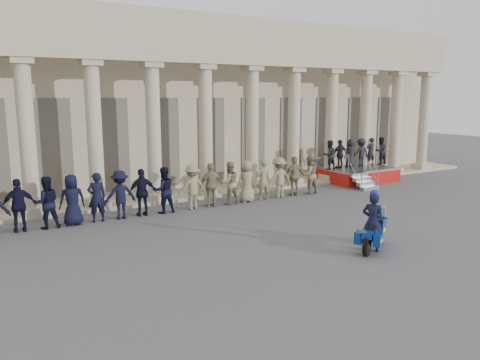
# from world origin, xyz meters

# --- Properties ---
(ground) EXTENTS (90.00, 90.00, 0.00)m
(ground) POSITION_xyz_m (0.00, 0.00, 0.00)
(ground) COLOR #47474A
(ground) RESTS_ON ground
(building) EXTENTS (40.00, 12.50, 9.00)m
(building) POSITION_xyz_m (-0.00, 14.74, 4.52)
(building) COLOR tan
(building) RESTS_ON ground
(officer_rank) EXTENTS (21.46, 0.74, 1.95)m
(officer_rank) POSITION_xyz_m (-4.07, 6.03, 0.97)
(officer_rank) COLOR black
(officer_rank) RESTS_ON ground
(reviewing_stand) EXTENTS (4.79, 3.86, 2.42)m
(reviewing_stand) POSITION_xyz_m (10.64, 7.48, 1.34)
(reviewing_stand) COLOR gray
(reviewing_stand) RESTS_ON ground
(motorcycle) EXTENTS (1.81, 1.32, 1.29)m
(motorcycle) POSITION_xyz_m (2.34, -1.82, 0.56)
(motorcycle) COLOR black
(motorcycle) RESTS_ON ground
(rider) EXTENTS (0.73, 0.82, 1.97)m
(rider) POSITION_xyz_m (2.24, -1.88, 0.97)
(rider) COLOR black
(rider) RESTS_ON ground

